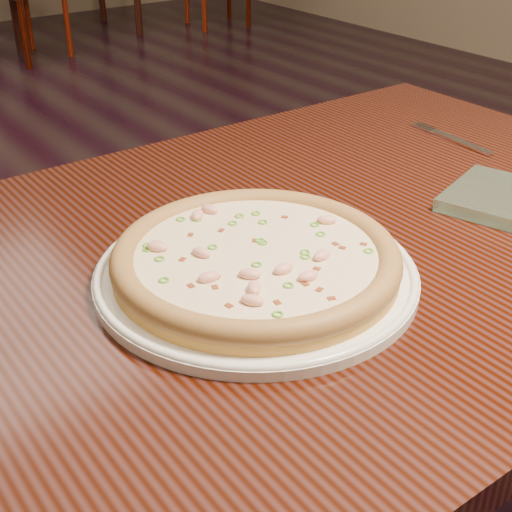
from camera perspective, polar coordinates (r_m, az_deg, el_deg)
ground at (r=1.90m, az=-12.78°, el=-9.47°), size 9.00×9.00×0.00m
hero_table at (r=0.96m, az=4.02°, el=-3.41°), size 1.20×0.80×0.75m
plate at (r=0.80m, az=-0.00°, el=-1.32°), size 0.36×0.36×0.02m
pizza at (r=0.80m, az=-0.01°, el=-0.19°), size 0.32×0.32×0.03m
side_dish at (r=1.03m, az=19.46°, el=4.25°), size 0.19×0.19×0.02m
fork at (r=1.25m, az=15.57°, el=9.00°), size 0.03×0.18×0.00m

